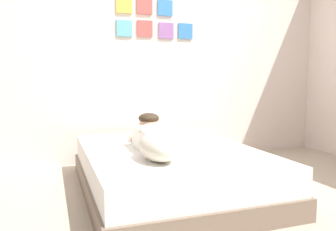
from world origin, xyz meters
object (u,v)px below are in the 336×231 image
(coffee_cup, at_px, (176,136))
(cell_phone, at_px, (170,146))
(dog, at_px, (157,146))
(pillow, at_px, (171,132))
(person_lying, at_px, (160,136))
(bed, at_px, (168,169))

(coffee_cup, bearing_deg, cell_phone, -119.81)
(cell_phone, bearing_deg, dog, -120.24)
(pillow, height_order, person_lying, person_lying)
(pillow, distance_m, coffee_cup, 0.18)
(pillow, bearing_deg, cell_phone, -110.72)
(bed, relative_size, person_lying, 2.12)
(person_lying, distance_m, cell_phone, 0.14)
(person_lying, bearing_deg, pillow, 61.14)
(person_lying, relative_size, cell_phone, 6.57)
(bed, height_order, person_lying, person_lying)
(bed, distance_m, person_lying, 0.30)
(dog, bearing_deg, coffee_cup, 59.93)
(pillow, bearing_deg, coffee_cup, -92.88)
(bed, relative_size, pillow, 3.76)
(dog, xyz_separation_m, cell_phone, (0.25, 0.43, -0.10))
(pillow, relative_size, coffee_cup, 4.16)
(person_lying, xyz_separation_m, coffee_cup, (0.26, 0.32, -0.07))
(pillow, bearing_deg, bed, -111.85)
(pillow, distance_m, cell_phone, 0.50)
(cell_phone, bearing_deg, pillow, 69.28)
(bed, height_order, coffee_cup, coffee_cup)
(pillow, bearing_deg, dog, -115.49)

